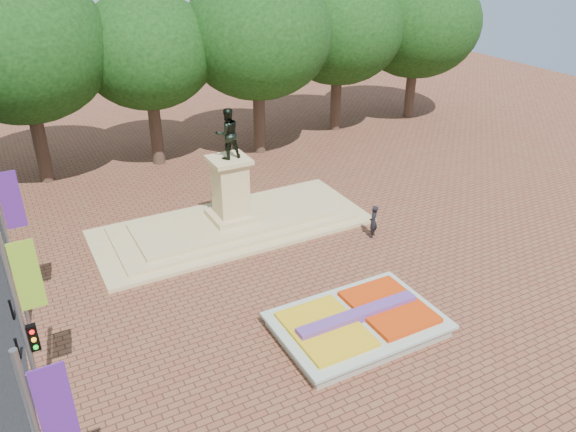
{
  "coord_description": "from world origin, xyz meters",
  "views": [
    {
      "loc": [
        -9.5,
        -16.01,
        13.95
      ],
      "look_at": [
        1.2,
        4.08,
        2.2
      ],
      "focal_mm": 35.0,
      "sensor_mm": 36.0,
      "label": 1
    }
  ],
  "objects": [
    {
      "name": "tree_row_back",
      "position": [
        2.33,
        18.0,
        6.67
      ],
      "size": [
        44.8,
        8.8,
        10.43
      ],
      "color": "#3C2B21",
      "rests_on": "ground"
    },
    {
      "name": "bollard_row",
      "position": [
        -10.7,
        -1.5,
        0.53
      ],
      "size": [
        0.12,
        13.12,
        0.98
      ],
      "color": "black",
      "rests_on": "ground"
    },
    {
      "name": "pedestrian",
      "position": [
        5.9,
        3.84,
        0.86
      ],
      "size": [
        0.74,
        0.72,
        1.72
      ],
      "primitive_type": "imported",
      "rotation": [
        0.0,
        0.0,
        3.84
      ],
      "color": "black",
      "rests_on": "ground"
    },
    {
      "name": "ground",
      "position": [
        0.0,
        0.0,
        0.0
      ],
      "size": [
        90.0,
        90.0,
        0.0
      ],
      "primitive_type": "plane",
      "color": "brown",
      "rests_on": "ground"
    },
    {
      "name": "flower_bed",
      "position": [
        1.03,
        -2.0,
        0.38
      ],
      "size": [
        6.3,
        4.3,
        0.91
      ],
      "color": "gray",
      "rests_on": "ground"
    },
    {
      "name": "monument",
      "position": [
        0.0,
        8.0,
        0.88
      ],
      "size": [
        14.0,
        6.0,
        6.4
      ],
      "color": "tan",
      "rests_on": "ground"
    },
    {
      "name": "banner_poles",
      "position": [
        -10.08,
        -1.31,
        3.88
      ],
      "size": [
        0.88,
        11.17,
        7.0
      ],
      "color": "slate",
      "rests_on": "ground"
    }
  ]
}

